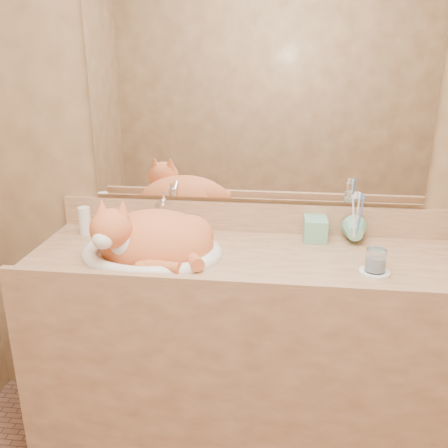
# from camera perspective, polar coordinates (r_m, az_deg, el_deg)

# --- Properties ---
(wall_back) EXTENTS (2.40, 0.02, 2.50)m
(wall_back) POSITION_cam_1_polar(r_m,az_deg,el_deg) (1.96, 3.72, 10.35)
(wall_back) COLOR brown
(wall_back) RESTS_ON ground
(vanity_counter) EXTENTS (1.60, 0.55, 0.85)m
(vanity_counter) POSITION_cam_1_polar(r_m,az_deg,el_deg) (2.01, 2.68, -14.92)
(vanity_counter) COLOR #8D5F3F
(vanity_counter) RESTS_ON floor
(mirror) EXTENTS (1.30, 0.02, 0.80)m
(mirror) POSITION_cam_1_polar(r_m,az_deg,el_deg) (1.93, 3.79, 14.41)
(mirror) COLOR white
(mirror) RESTS_ON wall_back
(sink_basin) EXTENTS (0.53, 0.46, 0.16)m
(sink_basin) POSITION_cam_1_polar(r_m,az_deg,el_deg) (1.81, -8.32, -1.08)
(sink_basin) COLOR white
(sink_basin) RESTS_ON vanity_counter
(faucet) EXTENTS (0.05, 0.12, 0.16)m
(faucet) POSITION_cam_1_polar(r_m,az_deg,el_deg) (1.99, -6.88, 0.95)
(faucet) COLOR silver
(faucet) RESTS_ON vanity_counter
(cat) EXTENTS (0.43, 0.36, 0.23)m
(cat) POSITION_cam_1_polar(r_m,az_deg,el_deg) (1.81, -8.45, -1.43)
(cat) COLOR #CF5D2F
(cat) RESTS_ON sink_basin
(soap_dispenser) EXTENTS (0.09, 0.09, 0.20)m
(soap_dispenser) POSITION_cam_1_polar(r_m,az_deg,el_deg) (1.90, 10.60, 0.42)
(soap_dispenser) COLOR #78C09F
(soap_dispenser) RESTS_ON vanity_counter
(toothbrush_cup) EXTENTS (0.10, 0.10, 0.09)m
(toothbrush_cup) POSITION_cam_1_polar(r_m,az_deg,el_deg) (1.93, 14.78, -1.25)
(toothbrush_cup) COLOR #78C09F
(toothbrush_cup) RESTS_ON vanity_counter
(toothbrushes) EXTENTS (0.03, 0.03, 0.21)m
(toothbrushes) POSITION_cam_1_polar(r_m,az_deg,el_deg) (1.91, 14.98, 1.02)
(toothbrushes) COLOR white
(toothbrushes) RESTS_ON toothbrush_cup
(saucer) EXTENTS (0.10, 0.10, 0.01)m
(saucer) POSITION_cam_1_polar(r_m,az_deg,el_deg) (1.74, 16.82, -5.32)
(saucer) COLOR white
(saucer) RESTS_ON vanity_counter
(water_glass) EXTENTS (0.07, 0.07, 0.08)m
(water_glass) POSITION_cam_1_polar(r_m,az_deg,el_deg) (1.72, 16.96, -3.99)
(water_glass) COLOR white
(water_glass) RESTS_ON saucer
(lotion_bottle) EXTENTS (0.05, 0.05, 0.11)m
(lotion_bottle) POSITION_cam_1_polar(r_m,az_deg,el_deg) (2.07, -15.63, 0.35)
(lotion_bottle) COLOR white
(lotion_bottle) RESTS_ON vanity_counter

